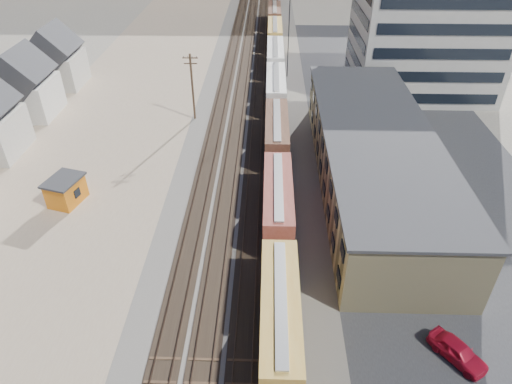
{
  "coord_description": "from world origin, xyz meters",
  "views": [
    {
      "loc": [
        2.61,
        -21.14,
        30.69
      ],
      "look_at": [
        1.48,
        18.43,
        3.0
      ],
      "focal_mm": 32.0,
      "sensor_mm": 36.0,
      "label": 1
    }
  ],
  "objects_px": {
    "utility_pole_north": "(192,86)",
    "parked_car_red": "(458,352)",
    "freight_train": "(276,107)",
    "parked_car_blue": "(392,76)",
    "maintenance_shed": "(66,190)"
  },
  "relations": [
    {
      "from": "utility_pole_north",
      "to": "parked_car_blue",
      "type": "relative_size",
      "value": 1.66
    },
    {
      "from": "parked_car_red",
      "to": "parked_car_blue",
      "type": "relative_size",
      "value": 0.77
    },
    {
      "from": "maintenance_shed",
      "to": "parked_car_blue",
      "type": "xyz_separation_m",
      "value": [
        44.78,
        38.51,
        -0.74
      ]
    },
    {
      "from": "freight_train",
      "to": "utility_pole_north",
      "type": "xyz_separation_m",
      "value": [
        -12.3,
        1.71,
        2.5
      ]
    },
    {
      "from": "freight_train",
      "to": "parked_car_red",
      "type": "distance_m",
      "value": 41.83
    },
    {
      "from": "utility_pole_north",
      "to": "parked_car_red",
      "type": "relative_size",
      "value": 2.15
    },
    {
      "from": "freight_train",
      "to": "parked_car_blue",
      "type": "distance_m",
      "value": 28.03
    },
    {
      "from": "parked_car_blue",
      "to": "parked_car_red",
      "type": "bearing_deg",
      "value": -122.81
    },
    {
      "from": "maintenance_shed",
      "to": "parked_car_red",
      "type": "xyz_separation_m",
      "value": [
        37.29,
        -19.38,
        -0.79
      ]
    },
    {
      "from": "freight_train",
      "to": "parked_car_red",
      "type": "height_order",
      "value": "freight_train"
    },
    {
      "from": "freight_train",
      "to": "maintenance_shed",
      "type": "height_order",
      "value": "freight_train"
    },
    {
      "from": "freight_train",
      "to": "parked_car_red",
      "type": "xyz_separation_m",
      "value": [
        13.59,
        -39.51,
        -2.0
      ]
    },
    {
      "from": "parked_car_red",
      "to": "parked_car_blue",
      "type": "distance_m",
      "value": 58.37
    },
    {
      "from": "parked_car_red",
      "to": "parked_car_blue",
      "type": "height_order",
      "value": "parked_car_blue"
    },
    {
      "from": "freight_train",
      "to": "parked_car_red",
      "type": "bearing_deg",
      "value": -71.02
    }
  ]
}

